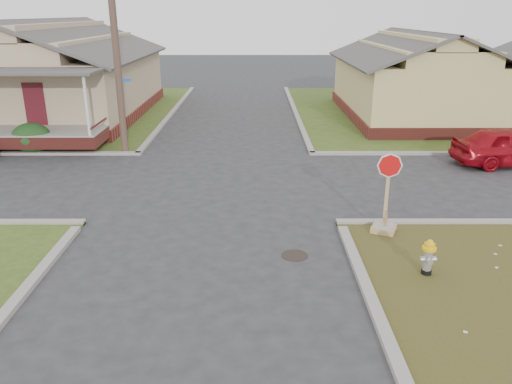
{
  "coord_description": "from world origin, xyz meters",
  "views": [
    {
      "loc": [
        1.24,
        -11.33,
        5.55
      ],
      "look_at": [
        1.26,
        1.0,
        1.1
      ],
      "focal_mm": 35.0,
      "sensor_mm": 36.0,
      "label": 1
    }
  ],
  "objects_px": {
    "utility_pole": "(115,37)",
    "stop_sign": "(385,215)",
    "fire_hydrant": "(428,255)",
    "red_sedan": "(511,146)"
  },
  "relations": [
    {
      "from": "utility_pole",
      "to": "stop_sign",
      "type": "bearing_deg",
      "value": -42.31
    },
    {
      "from": "utility_pole",
      "to": "fire_hydrant",
      "type": "bearing_deg",
      "value": -48.24
    },
    {
      "from": "red_sedan",
      "to": "stop_sign",
      "type": "bearing_deg",
      "value": 129.4
    },
    {
      "from": "utility_pole",
      "to": "stop_sign",
      "type": "height_order",
      "value": "utility_pole"
    },
    {
      "from": "fire_hydrant",
      "to": "red_sedan",
      "type": "distance_m",
      "value": 10.44
    },
    {
      "from": "red_sedan",
      "to": "fire_hydrant",
      "type": "bearing_deg",
      "value": 139.96
    },
    {
      "from": "fire_hydrant",
      "to": "red_sedan",
      "type": "height_order",
      "value": "red_sedan"
    },
    {
      "from": "stop_sign",
      "to": "red_sedan",
      "type": "height_order",
      "value": "stop_sign"
    },
    {
      "from": "stop_sign",
      "to": "fire_hydrant",
      "type": "bearing_deg",
      "value": -55.9
    },
    {
      "from": "utility_pole",
      "to": "stop_sign",
      "type": "distance_m",
      "value": 12.69
    }
  ]
}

